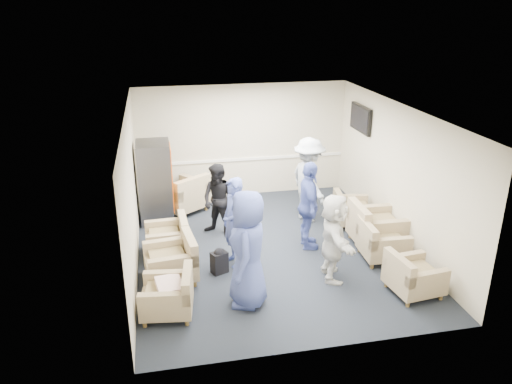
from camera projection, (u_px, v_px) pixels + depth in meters
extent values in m
plane|color=black|center=(271.00, 249.00, 9.62)|extent=(6.00, 6.00, 0.00)
plane|color=silver|center=(272.00, 111.00, 8.65)|extent=(6.00, 6.00, 0.00)
cube|color=beige|center=(242.00, 141.00, 11.87)|extent=(5.00, 0.02, 2.70)
cube|color=beige|center=(325.00, 263.00, 6.39)|extent=(5.00, 0.02, 2.70)
cube|color=beige|center=(131.00, 193.00, 8.67)|extent=(0.02, 6.00, 2.70)
cube|color=beige|center=(397.00, 175.00, 9.60)|extent=(0.02, 6.00, 2.70)
cube|color=white|center=(243.00, 159.00, 12.02)|extent=(4.98, 0.04, 0.06)
cube|color=black|center=(361.00, 118.00, 10.98)|extent=(0.07, 1.00, 0.58)
cube|color=black|center=(359.00, 119.00, 10.98)|extent=(0.01, 0.92, 0.50)
cube|color=#4E4F56|center=(362.00, 125.00, 11.05)|extent=(0.04, 0.10, 0.25)
cube|color=#968160|center=(167.00, 301.00, 7.56)|extent=(0.86, 0.86, 0.25)
cube|color=olive|center=(166.00, 291.00, 7.50)|extent=(0.59, 0.56, 0.09)
cube|color=#968160|center=(187.00, 282.00, 7.48)|extent=(0.23, 0.77, 0.36)
cube|color=#968160|center=(171.00, 266.00, 8.49)|extent=(0.91, 0.91, 0.27)
cube|color=olive|center=(170.00, 257.00, 8.43)|extent=(0.63, 0.60, 0.10)
cube|color=#968160|center=(190.00, 246.00, 8.47)|extent=(0.23, 0.84, 0.39)
cube|color=#968160|center=(167.00, 242.00, 9.37)|extent=(0.80, 0.80, 0.25)
cube|color=olive|center=(166.00, 234.00, 9.31)|extent=(0.55, 0.52, 0.09)
cube|color=#968160|center=(183.00, 226.00, 9.33)|extent=(0.15, 0.77, 0.36)
cube|color=#968160|center=(414.00, 280.00, 8.11)|extent=(0.85, 0.85, 0.25)
cube|color=olive|center=(415.00, 271.00, 8.05)|extent=(0.58, 0.55, 0.09)
cube|color=#968160|center=(399.00, 267.00, 7.90)|extent=(0.22, 0.77, 0.36)
cube|color=#968160|center=(383.00, 247.00, 9.19)|extent=(0.82, 0.82, 0.26)
cube|color=olive|center=(384.00, 238.00, 9.13)|extent=(0.57, 0.53, 0.09)
cube|color=#968160|center=(367.00, 233.00, 9.03)|extent=(0.17, 0.79, 0.37)
cube|color=#968160|center=(376.00, 232.00, 9.70)|extent=(0.94, 0.94, 0.30)
cube|color=olive|center=(377.00, 222.00, 9.63)|extent=(0.65, 0.61, 0.11)
cube|color=#968160|center=(359.00, 216.00, 9.51)|extent=(0.18, 0.92, 0.43)
cube|color=#968160|center=(353.00, 214.00, 10.61)|extent=(0.86, 0.86, 0.25)
cube|color=olive|center=(353.00, 207.00, 10.55)|extent=(0.59, 0.56, 0.09)
cube|color=#968160|center=(339.00, 201.00, 10.49)|extent=(0.24, 0.76, 0.35)
cube|color=#968160|center=(182.00, 199.00, 11.28)|extent=(1.30, 1.30, 0.31)
cube|color=olive|center=(182.00, 190.00, 11.20)|extent=(0.87, 0.88, 0.11)
cube|color=#968160|center=(192.00, 188.00, 10.90)|extent=(0.85, 0.67, 0.44)
cube|color=#4E4F56|center=(155.00, 182.00, 10.61)|extent=(0.69, 0.82, 1.74)
cube|color=#F63005|center=(172.00, 177.00, 10.64)|extent=(0.02, 0.70, 1.39)
cube|color=black|center=(174.00, 208.00, 10.90)|extent=(0.02, 0.41, 0.11)
cube|color=black|center=(219.00, 262.00, 8.74)|extent=(0.33, 0.29, 0.39)
sphere|color=black|center=(219.00, 254.00, 8.67)|extent=(0.20, 0.20, 0.20)
cube|color=silver|center=(170.00, 286.00, 7.49)|extent=(0.44, 0.54, 0.14)
imported|color=#4353A1|center=(248.00, 249.00, 7.60)|extent=(0.83, 1.05, 1.89)
imported|color=#4353A1|center=(234.00, 222.00, 8.81)|extent=(0.55, 0.69, 1.65)
imported|color=black|center=(219.00, 200.00, 9.96)|extent=(0.92, 0.90, 1.50)
imported|color=silver|center=(309.00, 180.00, 10.56)|extent=(0.87, 1.28, 1.84)
imported|color=#4353A1|center=(309.00, 206.00, 9.41)|extent=(0.54, 1.05, 1.73)
imported|color=silver|center=(334.00, 237.00, 8.37)|extent=(0.67, 1.48, 1.54)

